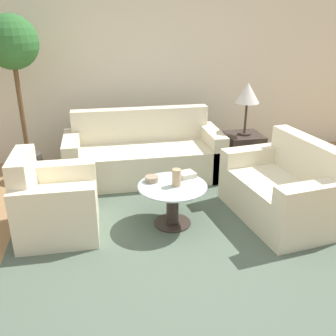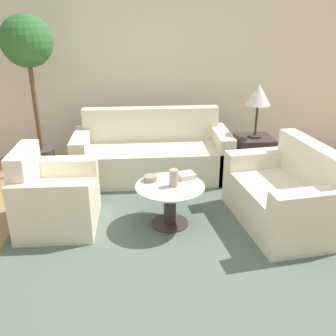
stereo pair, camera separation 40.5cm
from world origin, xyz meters
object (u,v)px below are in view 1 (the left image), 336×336
Objects in this scene: armchair at (53,205)px; vase at (177,178)px; coffee_table at (172,199)px; bowl at (152,179)px; potted_plant at (14,62)px; sofa_main at (144,156)px; table_lamp at (248,94)px; book_stack at (187,175)px; loveseat at (284,192)px.

vase is (1.26, -0.10, 0.25)m from armchair.
coffee_table is 0.31m from bowl.
vase is (1.70, -1.56, -1.01)m from potted_plant.
potted_plant reaches higher than vase.
table_lamp is (1.37, -0.18, 0.83)m from sofa_main.
coffee_table is at bearing -93.50° from armchair.
vase is (0.17, -1.36, 0.25)m from sofa_main.
sofa_main reaches higher than vase.
table_lamp is 3.41× the size of book_stack.
sofa_main is 1.50× the size of loveseat.
book_stack is (0.32, -1.17, 0.19)m from sofa_main.
potted_plant is 14.81× the size of bowl.
loveseat is at bearing -46.00° from sofa_main.
loveseat reaches higher than book_stack.
loveseat reaches higher than bowl.
sofa_main reaches higher than bowl.
table_lamp is 0.33× the size of potted_plant.
loveseat is at bearing -29.10° from potted_plant.
table_lamp is (2.46, 1.08, 0.83)m from armchair.
table_lamp is 4.91× the size of bowl.
table_lamp reaches higher than armchair.
book_stack is at bearing 51.49° from vase.
sofa_main reaches higher than armchair.
table_lamp reaches higher than book_stack.
vase is 0.89× the size of book_stack.
vase is 0.29m from bowl.
table_lamp reaches higher than bowl.
table_lamp is 1.88m from bowl.
sofa_main is 0.98× the size of potted_plant.
sofa_main is at bearing -143.90° from loveseat.
potted_plant is (-0.44, 1.46, 1.26)m from armchair.
bowl is at bearing -93.23° from sofa_main.
loveseat is at bearing -90.26° from table_lamp.
armchair is 1.29m from vase.
loveseat is at bearing -92.86° from armchair.
coffee_table is 3.97× the size of vase.
loveseat is 6.75× the size of book_stack.
bowl is at bearing 145.13° from coffee_table.
loveseat is 0.66× the size of potted_plant.
vase is at bearing -94.00° from armchair.
book_stack is (0.19, 0.18, 0.19)m from coffee_table.
table_lamp is at bearing 35.77° from bowl.
vase is at bearing -100.12° from loveseat.
armchair is 1.43m from book_stack.
bowl is at bearing -43.95° from potted_plant.
armchair is 4.75× the size of vase.
potted_plant reaches higher than armchair.
book_stack is (-1.04, 0.24, 0.19)m from loveseat.
sofa_main is 14.58× the size of bowl.
sofa_main is 1.22m from book_stack.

